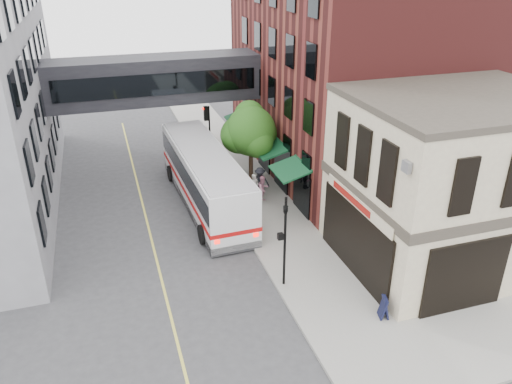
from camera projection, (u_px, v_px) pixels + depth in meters
ground at (291, 314)px, 21.61m from camera, size 120.00×120.00×0.00m
sidewalk_main at (244, 181)px, 34.16m from camera, size 4.00×60.00×0.15m
corner_building at (452, 182)px, 23.98m from camera, size 10.19×8.12×8.45m
brick_building at (350, 69)px, 34.23m from camera, size 13.76×18.00×14.00m
skyway_bridge at (155, 80)px, 33.46m from camera, size 14.00×3.18×3.00m
traffic_signal_near at (284, 231)px, 22.14m from camera, size 0.44×0.22×4.60m
traffic_signal_far at (207, 125)px, 34.85m from camera, size 0.53×0.28×4.50m
street_sign_pole at (252, 204)px, 26.90m from camera, size 0.08×0.75×3.00m
street_tree at (250, 130)px, 31.89m from camera, size 3.80×3.20×5.60m
lane_marking at (148, 224)px, 28.83m from camera, size 0.12×40.00×0.01m
bus at (205, 175)px, 30.43m from camera, size 3.44×12.74×3.40m
pedestrian_a at (254, 187)px, 31.05m from camera, size 0.72×0.60×1.70m
pedestrian_b at (263, 189)px, 30.82m from camera, size 1.00×0.90×1.68m
pedestrian_c at (260, 181)px, 31.59m from camera, size 1.40×1.18×1.88m
newspaper_box at (243, 201)px, 30.18m from camera, size 0.45×0.41×0.89m
sandwich_board at (384, 307)px, 21.03m from camera, size 0.49×0.62×0.98m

